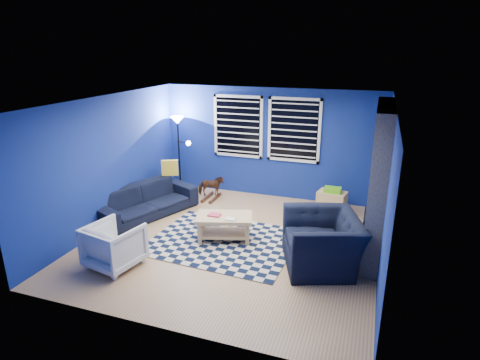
# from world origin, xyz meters

# --- Properties ---
(floor) EXTENTS (5.00, 5.00, 0.00)m
(floor) POSITION_xyz_m (0.00, 0.00, 0.00)
(floor) COLOR tan
(floor) RESTS_ON ground
(ceiling) EXTENTS (5.00, 5.00, 0.00)m
(ceiling) POSITION_xyz_m (0.00, 0.00, 2.50)
(ceiling) COLOR white
(ceiling) RESTS_ON wall_back
(wall_back) EXTENTS (5.00, 0.00, 5.00)m
(wall_back) POSITION_xyz_m (0.00, 2.50, 1.25)
(wall_back) COLOR navy
(wall_back) RESTS_ON floor
(wall_left) EXTENTS (0.00, 5.00, 5.00)m
(wall_left) POSITION_xyz_m (-2.50, 0.00, 1.25)
(wall_left) COLOR navy
(wall_left) RESTS_ON floor
(wall_right) EXTENTS (0.00, 5.00, 5.00)m
(wall_right) POSITION_xyz_m (2.50, 0.00, 1.25)
(wall_right) COLOR navy
(wall_right) RESTS_ON floor
(fireplace) EXTENTS (0.65, 2.00, 2.50)m
(fireplace) POSITION_xyz_m (2.36, 0.50, 1.20)
(fireplace) COLOR gray
(fireplace) RESTS_ON floor
(window_left) EXTENTS (1.17, 0.06, 1.42)m
(window_left) POSITION_xyz_m (-0.75, 2.46, 1.60)
(window_left) COLOR black
(window_left) RESTS_ON wall_back
(window_right) EXTENTS (1.17, 0.06, 1.42)m
(window_right) POSITION_xyz_m (0.55, 2.46, 1.60)
(window_right) COLOR black
(window_right) RESTS_ON wall_back
(tv) EXTENTS (0.07, 1.00, 0.58)m
(tv) POSITION_xyz_m (2.45, 2.00, 1.40)
(tv) COLOR black
(tv) RESTS_ON wall_right
(rug) EXTENTS (2.60, 2.13, 0.02)m
(rug) POSITION_xyz_m (-0.15, -0.07, 0.01)
(rug) COLOR black
(rug) RESTS_ON floor
(sofa) EXTENTS (2.36, 1.63, 0.64)m
(sofa) POSITION_xyz_m (-2.10, 0.53, 0.32)
(sofa) COLOR black
(sofa) RESTS_ON floor
(armchair_big) EXTENTS (1.58, 1.48, 0.83)m
(armchair_big) POSITION_xyz_m (1.63, -0.30, 0.42)
(armchair_big) COLOR black
(armchair_big) RESTS_ON floor
(armchair_bent) EXTENTS (0.90, 0.92, 0.71)m
(armchair_bent) POSITION_xyz_m (-1.47, -1.40, 0.36)
(armchair_bent) COLOR gray
(armchair_bent) RESTS_ON floor
(rocking_horse) EXTENTS (0.47, 0.63, 0.48)m
(rocking_horse) POSITION_xyz_m (-1.19, 1.83, 0.31)
(rocking_horse) COLOR #442B16
(rocking_horse) RESTS_ON floor
(coffee_table) EXTENTS (1.11, 0.84, 0.49)m
(coffee_table) POSITION_xyz_m (-0.15, 0.01, 0.34)
(coffee_table) COLOR #D4B877
(coffee_table) RESTS_ON rug
(cabinet) EXTENTS (0.63, 0.48, 0.57)m
(cabinet) POSITION_xyz_m (1.53, 1.89, 0.25)
(cabinet) COLOR #D4B877
(cabinet) RESTS_ON floor
(floor_lamp) EXTENTS (0.49, 0.30, 1.80)m
(floor_lamp) POSITION_xyz_m (-2.11, 2.14, 1.48)
(floor_lamp) COLOR black
(floor_lamp) RESTS_ON floor
(throw_pillow) EXTENTS (0.37, 0.24, 0.34)m
(throw_pillow) POSITION_xyz_m (-1.95, 1.35, 0.81)
(throw_pillow) COLOR gold
(throw_pillow) RESTS_ON sofa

